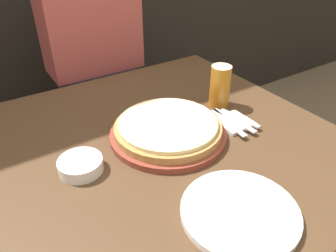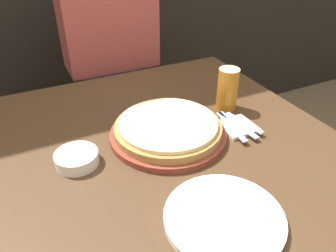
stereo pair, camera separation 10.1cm
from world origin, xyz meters
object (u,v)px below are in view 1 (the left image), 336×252
(dinner_plate, at_px, (240,212))
(spoon, at_px, (240,118))
(fork, at_px, (228,122))
(dinner_knife, at_px, (234,120))
(pizza_on_board, at_px, (168,130))
(beer_glass, at_px, (220,84))
(diner_person, at_px, (97,79))
(side_bowl, at_px, (81,166))

(dinner_plate, relative_size, spoon, 1.78)
(fork, distance_m, spoon, 0.05)
(dinner_plate, distance_m, spoon, 0.41)
(fork, height_order, dinner_knife, same)
(pizza_on_board, relative_size, beer_glass, 2.41)
(diner_person, bearing_deg, spoon, -73.82)
(beer_glass, relative_size, dinner_plate, 0.54)
(pizza_on_board, bearing_deg, side_bowl, -177.72)
(beer_glass, bearing_deg, spoon, -97.89)
(spoon, xyz_separation_m, diner_person, (-0.22, 0.74, -0.09))
(spoon, bearing_deg, dinner_knife, -180.00)
(dinner_plate, relative_size, side_bowl, 2.28)
(beer_glass, xyz_separation_m, fork, (-0.07, -0.13, -0.07))
(dinner_plate, bearing_deg, diner_person, 86.27)
(fork, relative_size, spoon, 1.18)
(beer_glass, xyz_separation_m, side_bowl, (-0.56, -0.08, -0.06))
(fork, relative_size, diner_person, 0.14)
(beer_glass, height_order, spoon, beer_glass)
(pizza_on_board, distance_m, beer_glass, 0.28)
(beer_glass, xyz_separation_m, spoon, (-0.02, -0.13, -0.07))
(diner_person, bearing_deg, fork, -77.44)
(beer_glass, distance_m, fork, 0.16)
(spoon, height_order, diner_person, diner_person)
(beer_glass, bearing_deg, dinner_plate, -124.83)
(beer_glass, distance_m, side_bowl, 0.57)
(beer_glass, distance_m, dinner_knife, 0.15)
(dinner_knife, relative_size, diner_person, 0.14)
(dinner_plate, bearing_deg, dinner_knife, 49.57)
(beer_glass, height_order, dinner_knife, beer_glass)
(beer_glass, xyz_separation_m, diner_person, (-0.23, 0.61, -0.16))
(diner_person, bearing_deg, pizza_on_board, -92.94)
(dinner_plate, distance_m, side_bowl, 0.43)
(side_bowl, bearing_deg, dinner_plate, -53.83)
(side_bowl, xyz_separation_m, spoon, (0.54, -0.05, -0.00))
(fork, xyz_separation_m, diner_person, (-0.17, 0.74, -0.09))
(fork, height_order, diner_person, diner_person)
(pizza_on_board, height_order, spoon, pizza_on_board)
(beer_glass, relative_size, diner_person, 0.12)
(spoon, bearing_deg, side_bowl, 175.21)
(pizza_on_board, height_order, diner_person, diner_person)
(dinner_plate, xyz_separation_m, diner_person, (0.07, 1.04, -0.09))
(pizza_on_board, xyz_separation_m, diner_person, (0.04, 0.68, -0.10))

